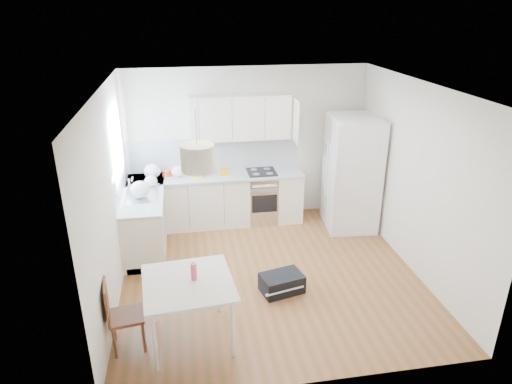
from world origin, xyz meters
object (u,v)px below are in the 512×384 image
at_px(dining_table, 188,288).
at_px(dining_chair, 126,315).
at_px(refrigerator, 352,173).
at_px(gym_bag, 282,283).

bearing_deg(dining_table, dining_chair, 176.21).
distance_m(refrigerator, dining_table, 3.87).
xyz_separation_m(refrigerator, dining_table, (-2.88, -2.57, -0.28)).
height_order(refrigerator, gym_bag, refrigerator).
relative_size(dining_chair, gym_bag, 1.57).
distance_m(dining_table, gym_bag, 1.57).
bearing_deg(refrigerator, dining_chair, -138.95).
relative_size(refrigerator, dining_chair, 2.22).
distance_m(refrigerator, dining_chair, 4.45).
bearing_deg(dining_table, refrigerator, 36.81).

